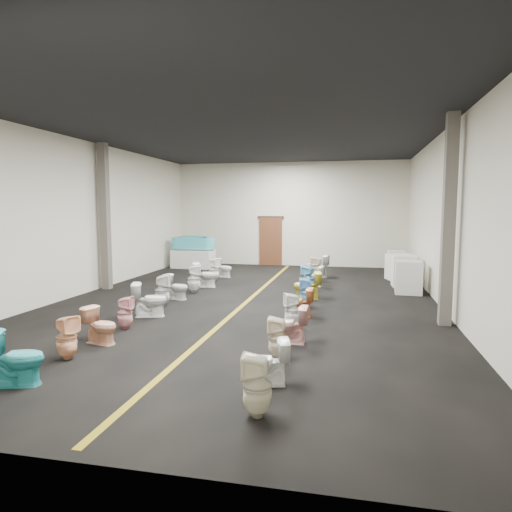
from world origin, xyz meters
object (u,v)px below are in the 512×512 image
object	(u,v)px
toilet_right_1	(266,362)
toilet_right_4	(292,310)
display_table	(193,259)
appliance_crate_b	(404,271)
toilet_right_7	(307,286)
toilet_left_5	(162,291)
toilet_right_9	(314,276)
appliance_crate_c	(400,267)
toilet_left_7	(194,279)
toilet_left_10	(223,268)
toilet_right_10	(317,269)
toilet_right_11	(318,266)
toilet_right_2	(278,338)
toilet_left_4	(150,300)
toilet_left_6	(176,287)
toilet_left_2	(101,326)
toilet_right_3	(289,325)
toilet_right_6	(306,293)
appliance_crate_d	(397,263)
toilet_left_1	(67,337)
toilet_left_3	(125,313)
bathtub	(193,243)
toilet_left_0	(16,358)
appliance_crate_a	(409,277)
toilet_left_9	(214,270)
toilet_left_8	(205,275)
toilet_right_5	(299,302)
toilet_right_8	(308,279)

from	to	relation	value
toilet_right_1	toilet_right_4	size ratio (longest dim) A/B	0.90
display_table	appliance_crate_b	size ratio (longest dim) A/B	1.70
toilet_right_7	toilet_left_5	bearing A→B (deg)	-76.38
toilet_right_9	appliance_crate_c	bearing A→B (deg)	136.53
toilet_left_7	toilet_left_10	world-z (taller)	toilet_left_7
toilet_right_10	toilet_right_11	bearing A→B (deg)	-165.39
appliance_crate_b	toilet_right_9	bearing A→B (deg)	-168.14
toilet_right_2	toilet_right_10	distance (m)	8.34
toilet_left_4	toilet_left_6	xyz separation A→B (m)	(-0.15, 2.02, -0.05)
toilet_left_10	toilet_right_4	xyz separation A→B (m)	(3.41, -6.51, 0.03)
toilet_left_2	toilet_right_4	world-z (taller)	toilet_right_4
toilet_left_4	toilet_right_2	size ratio (longest dim) A/B	1.10
toilet_right_1	toilet_right_3	world-z (taller)	toilet_right_3
toilet_left_2	toilet_right_7	size ratio (longest dim) A/B	0.90
toilet_right_6	toilet_right_10	world-z (taller)	toilet_right_10
toilet_left_4	toilet_right_6	bearing A→B (deg)	-81.37
toilet_right_2	appliance_crate_d	bearing A→B (deg)	162.02
toilet_right_1	toilet_right_10	xyz separation A→B (m)	(-0.04, 9.48, 0.09)
toilet_right_6	toilet_left_6	bearing A→B (deg)	-101.76
appliance_crate_c	toilet_right_1	size ratio (longest dim) A/B	1.36
appliance_crate_c	appliance_crate_d	world-z (taller)	appliance_crate_c
toilet_left_6	toilet_right_11	size ratio (longest dim) A/B	0.85
appliance_crate_b	toilet_right_11	size ratio (longest dim) A/B	1.23
toilet_right_7	display_table	bearing A→B (deg)	-149.01
appliance_crate_c	toilet_right_10	bearing A→B (deg)	-162.34
toilet_left_1	toilet_left_5	bearing A→B (deg)	21.53
toilet_left_2	toilet_left_3	bearing A→B (deg)	16.81
toilet_right_2	appliance_crate_b	bearing A→B (deg)	157.31
bathtub	toilet_right_3	size ratio (longest dim) A/B	2.60
toilet_left_2	toilet_left_10	world-z (taller)	toilet_left_2
appliance_crate_b	toilet_left_1	bearing A→B (deg)	-126.00
toilet_left_0	toilet_left_7	size ratio (longest dim) A/B	0.94
toilet_right_3	toilet_right_7	bearing A→B (deg)	-179.45
appliance_crate_a	toilet_right_9	xyz separation A→B (m)	(-2.85, 0.62, -0.15)
toilet_left_4	toilet_left_9	size ratio (longest dim) A/B	1.00
toilet_left_0	toilet_left_5	size ratio (longest dim) A/B	0.96
toilet_left_1	toilet_left_8	world-z (taller)	toilet_left_8
display_table	toilet_left_0	distance (m)	12.86
appliance_crate_a	toilet_right_4	bearing A→B (deg)	-121.87
toilet_left_5	toilet_left_8	distance (m)	3.03
toilet_right_2	toilet_right_5	xyz separation A→B (m)	(-0.02, 3.07, -0.02)
toilet_right_8	appliance_crate_a	bearing A→B (deg)	119.75
toilet_right_11	toilet_right_7	bearing A→B (deg)	9.43
toilet_left_0	toilet_right_5	size ratio (longest dim) A/B	1.17
bathtub	toilet_right_1	world-z (taller)	bathtub
toilet_right_2	toilet_right_3	size ratio (longest dim) A/B	1.02
appliance_crate_c	toilet_left_5	bearing A→B (deg)	-137.61
display_table	bathtub	world-z (taller)	bathtub
toilet_left_5	display_table	bearing A→B (deg)	-2.67
bathtub	toilet_right_7	size ratio (longest dim) A/B	2.42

